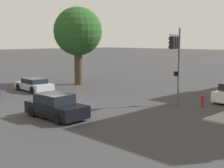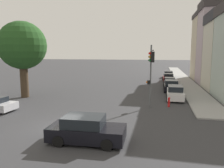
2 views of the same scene
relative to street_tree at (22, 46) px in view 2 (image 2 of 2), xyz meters
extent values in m
plane|color=#333335|center=(8.42, -8.50, -5.78)|extent=(300.00, 300.00, 0.00)
cube|color=gray|center=(19.36, 25.31, -5.72)|extent=(2.97, 60.00, 0.12)
cube|color=#B29EA8|center=(24.89, 16.62, 0.11)|extent=(7.48, 5.79, 11.78)
cube|color=beige|center=(24.41, 22.97, 0.02)|extent=(6.53, 6.66, 11.61)
cube|color=#383333|center=(24.41, 22.97, 6.24)|extent=(6.79, 6.93, 0.83)
cylinder|color=#423323|center=(0.00, 0.00, -3.85)|extent=(0.88, 0.88, 3.87)
sphere|color=#234C1E|center=(0.00, 0.00, 0.08)|extent=(5.30, 5.30, 5.30)
cylinder|color=#515456|center=(14.18, -1.76, -2.91)|extent=(0.14, 0.14, 5.74)
cylinder|color=#515456|center=(14.30, -2.54, -0.54)|extent=(0.33, 1.58, 0.10)
cube|color=black|center=(14.24, -2.15, -1.09)|extent=(0.34, 0.34, 0.90)
sphere|color=red|center=(14.05, -2.18, -0.79)|extent=(0.20, 0.20, 0.20)
sphere|color=#99660F|center=(14.05, -2.18, -1.09)|extent=(0.20, 0.20, 0.20)
sphere|color=#0F511E|center=(14.05, -2.18, -1.39)|extent=(0.20, 0.20, 0.20)
cube|color=black|center=(14.30, -2.54, -1.09)|extent=(0.34, 0.34, 0.90)
sphere|color=#590F0F|center=(14.11, -2.57, -0.79)|extent=(0.20, 0.20, 0.20)
sphere|color=#99660F|center=(14.11, -2.57, -1.09)|extent=(0.20, 0.20, 0.20)
sphere|color=#0F511E|center=(14.11, -2.57, -1.39)|extent=(0.20, 0.20, 0.20)
cube|color=black|center=(14.36, -2.93, -1.09)|extent=(0.34, 0.34, 0.90)
sphere|color=red|center=(14.17, -2.96, -0.79)|extent=(0.20, 0.20, 0.20)
sphere|color=#99660F|center=(14.17, -2.96, -1.09)|extent=(0.20, 0.20, 0.20)
sphere|color=#0F511E|center=(14.17, -2.96, -1.39)|extent=(0.20, 0.20, 0.20)
cube|color=black|center=(14.01, -1.79, -3.41)|extent=(0.27, 0.38, 0.35)
sphere|color=orange|center=(13.87, -1.81, -3.41)|extent=(0.18, 0.18, 0.18)
cube|color=black|center=(11.07, -10.58, -5.23)|extent=(4.37, 2.07, 0.76)
cube|color=black|center=(10.90, -10.59, -4.55)|extent=(2.30, 1.77, 0.59)
cylinder|color=black|center=(12.36, -9.63, -5.46)|extent=(0.64, 0.24, 0.63)
cylinder|color=black|center=(12.43, -11.43, -5.46)|extent=(0.64, 0.24, 0.63)
cylinder|color=black|center=(9.70, -9.73, -5.46)|extent=(0.64, 0.24, 0.63)
cylinder|color=black|center=(9.77, -11.53, -5.46)|extent=(0.64, 0.24, 0.63)
cylinder|color=black|center=(2.02, -5.18, -5.44)|extent=(0.69, 0.24, 0.68)
cube|color=silver|center=(16.69, 2.46, -5.20)|extent=(1.80, 4.41, 0.78)
cube|color=black|center=(16.69, 2.28, -4.53)|extent=(1.55, 2.31, 0.55)
cylinder|color=black|center=(15.92, 3.83, -5.43)|extent=(0.24, 0.71, 0.70)
cylinder|color=black|center=(17.52, 3.80, -5.43)|extent=(0.24, 0.71, 0.70)
cylinder|color=black|center=(15.86, 1.12, -5.43)|extent=(0.24, 0.71, 0.70)
cylinder|color=black|center=(17.46, 1.08, -5.43)|extent=(0.24, 0.71, 0.70)
cube|color=black|center=(16.53, 7.53, -5.23)|extent=(1.80, 3.84, 0.70)
cube|color=black|center=(16.53, 7.38, -4.58)|extent=(1.58, 2.00, 0.62)
cylinder|color=black|center=(15.68, 8.72, -5.42)|extent=(0.22, 0.72, 0.72)
cylinder|color=black|center=(17.37, 8.72, -5.42)|extent=(0.22, 0.72, 0.72)
cylinder|color=black|center=(15.68, 6.34, -5.42)|extent=(0.22, 0.72, 0.72)
cylinder|color=black|center=(17.37, 6.34, -5.42)|extent=(0.22, 0.72, 0.72)
cube|color=black|center=(16.52, 12.44, -5.27)|extent=(1.84, 3.85, 0.66)
cube|color=black|center=(16.52, 12.29, -4.71)|extent=(1.58, 2.02, 0.46)
cylinder|color=black|center=(15.75, 13.64, -5.46)|extent=(0.24, 0.66, 0.65)
cylinder|color=black|center=(17.36, 13.59, -5.46)|extent=(0.24, 0.66, 0.65)
cylinder|color=black|center=(15.68, 11.28, -5.46)|extent=(0.24, 0.66, 0.65)
cylinder|color=black|center=(17.29, 11.24, -5.46)|extent=(0.24, 0.66, 0.65)
cube|color=maroon|center=(16.48, 17.97, -5.28)|extent=(1.92, 4.16, 0.62)
cube|color=black|center=(16.48, 17.81, -4.67)|extent=(1.63, 2.19, 0.61)
cylinder|color=black|center=(15.60, 19.20, -5.43)|extent=(0.25, 0.71, 0.71)
cylinder|color=black|center=(17.25, 19.27, -5.43)|extent=(0.25, 0.71, 0.71)
cylinder|color=black|center=(15.70, 16.67, -5.43)|extent=(0.25, 0.71, 0.71)
cylinder|color=black|center=(17.35, 16.73, -5.43)|extent=(0.25, 0.71, 0.71)
cube|color=navy|center=(16.71, 23.78, -5.24)|extent=(1.82, 4.40, 0.69)
cube|color=black|center=(16.71, 23.60, -4.64)|extent=(1.59, 2.30, 0.52)
cylinder|color=black|center=(15.89, 25.15, -5.43)|extent=(0.23, 0.70, 0.70)
cylinder|color=black|center=(17.56, 25.13, -5.43)|extent=(0.23, 0.70, 0.70)
cylinder|color=black|center=(15.87, 22.42, -5.43)|extent=(0.23, 0.70, 0.70)
cylinder|color=black|center=(17.54, 22.41, -5.43)|extent=(0.23, 0.70, 0.70)
cylinder|color=red|center=(15.91, -1.16, -5.41)|extent=(0.20, 0.20, 0.75)
sphere|color=red|center=(15.91, -1.16, -4.97)|extent=(0.22, 0.22, 0.22)
camera|label=1|loc=(27.19, -21.53, -0.97)|focal=50.00mm
camera|label=2|loc=(14.99, -21.83, -0.76)|focal=35.00mm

